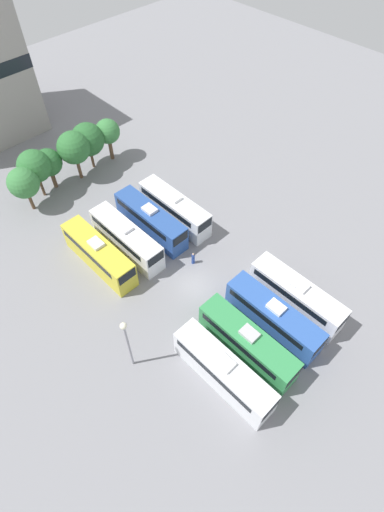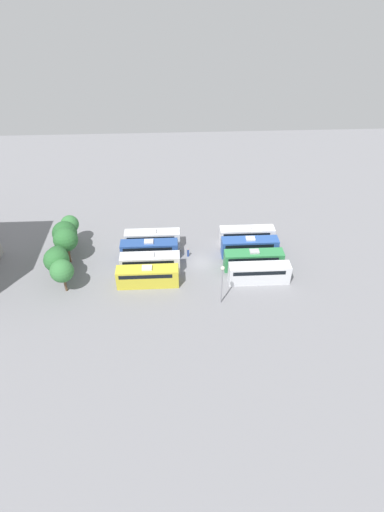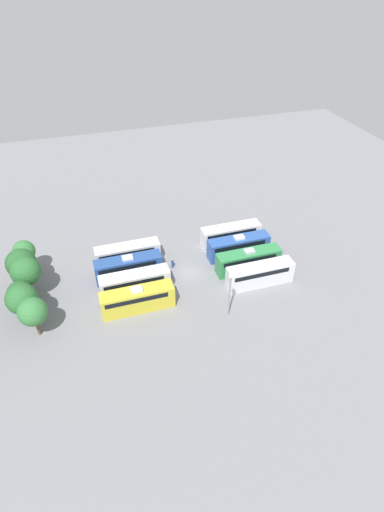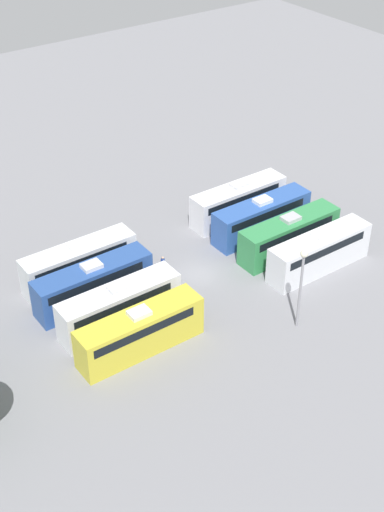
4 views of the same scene
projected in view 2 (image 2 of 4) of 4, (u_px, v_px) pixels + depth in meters
The scene contains 17 objects.
ground_plane at pixel (201, 263), 70.78m from camera, with size 128.61×128.61×0.00m, color gray.
bus_0 at pixel (259, 273), 65.69m from camera, with size 2.46×10.12×3.74m.
bus_1 at pixel (253, 259), 68.49m from camera, with size 2.46×10.12×3.74m.
bus_2 at pixel (249, 246), 71.53m from camera, with size 2.46×10.12×3.74m.
bus_3 at pixel (247, 235), 74.36m from camera, with size 2.46×10.12×3.74m.
bus_4 at pixel (147, 276), 65.01m from camera, with size 2.46×10.12×3.74m.
bus_5 at pixel (150, 262), 67.82m from camera, with size 2.46×10.12×3.74m.
bus_6 at pixel (149, 249), 70.80m from camera, with size 2.46×10.12×3.74m.
bus_7 at pixel (152, 239), 73.44m from camera, with size 2.46×10.12×3.74m.
worker_person at pixel (188, 253), 71.86m from camera, with size 0.36×0.36×1.62m.
light_pole at pixel (222, 278), 59.75m from camera, with size 0.60×0.60×7.26m.
tree_0 at pixel (62, 271), 62.51m from camera, with size 3.73×3.73×5.97m.
tree_1 at pixel (56, 260), 64.01m from camera, with size 4.06×4.06×6.59m.
tree_2 at pixel (58, 256), 65.95m from camera, with size 3.47×3.47×5.61m.
tree_3 at pixel (66, 240), 68.17m from camera, with size 4.16×4.16×6.85m.
tree_4 at pixel (65, 233), 70.40m from camera, with size 4.33×4.33×6.54m.
tree_5 at pixel (70, 224), 72.81m from camera, with size 3.28×3.28×6.00m.
Camera 2 is at (-55.35, 4.55, 43.94)m, focal length 28.00 mm.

